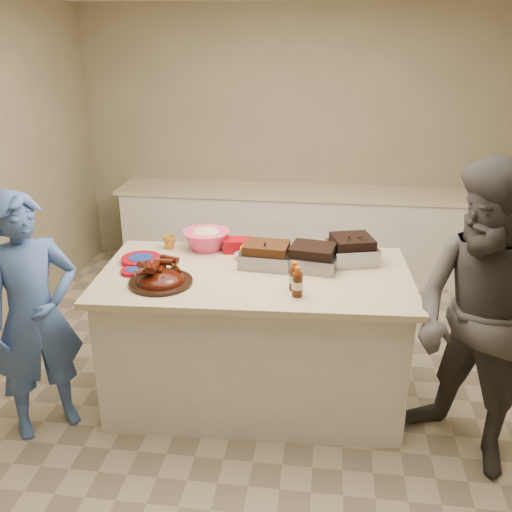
# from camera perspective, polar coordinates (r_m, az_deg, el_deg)

# --- Properties ---
(room) EXTENTS (4.50, 5.00, 2.70)m
(room) POSITION_cam_1_polar(r_m,az_deg,el_deg) (4.30, 1.13, -12.85)
(room) COLOR #988D6A
(room) RESTS_ON ground
(back_counter) EXTENTS (3.60, 0.64, 0.90)m
(back_counter) POSITION_cam_1_polar(r_m,az_deg,el_deg) (6.07, 3.45, 2.56)
(back_counter) COLOR silver
(back_counter) RESTS_ON ground
(island) EXTENTS (2.08, 1.16, 0.96)m
(island) POSITION_cam_1_polar(r_m,az_deg,el_deg) (4.20, -0.09, -13.81)
(island) COLOR silver
(island) RESTS_ON ground
(rib_platter) EXTENTS (0.52, 0.52, 0.16)m
(rib_platter) POSITION_cam_1_polar(r_m,az_deg,el_deg) (3.62, -9.48, -2.74)
(rib_platter) COLOR #451105
(rib_platter) RESTS_ON island
(pulled_pork_tray) EXTENTS (0.36, 0.28, 0.10)m
(pulled_pork_tray) POSITION_cam_1_polar(r_m,az_deg,el_deg) (3.84, 1.04, -0.96)
(pulled_pork_tray) COLOR #47230F
(pulled_pork_tray) RESTS_ON island
(brisket_tray) EXTENTS (0.37, 0.33, 0.10)m
(brisket_tray) POSITION_cam_1_polar(r_m,az_deg,el_deg) (3.82, 5.64, -1.19)
(brisket_tray) COLOR black
(brisket_tray) RESTS_ON island
(roasting_pan) EXTENTS (0.38, 0.38, 0.12)m
(roasting_pan) POSITION_cam_1_polar(r_m,az_deg,el_deg) (3.97, 9.49, -0.50)
(roasting_pan) COLOR gray
(roasting_pan) RESTS_ON island
(coleslaw_bowl) EXTENTS (0.35, 0.35, 0.23)m
(coleslaw_bowl) POSITION_cam_1_polar(r_m,az_deg,el_deg) (4.15, -4.94, 0.74)
(coleslaw_bowl) COLOR #EC3F6E
(coleslaw_bowl) RESTS_ON island
(sausage_plate) EXTENTS (0.38, 0.38, 0.05)m
(sausage_plate) POSITION_cam_1_polar(r_m,az_deg,el_deg) (4.04, 3.41, 0.17)
(sausage_plate) COLOR silver
(sausage_plate) RESTS_ON island
(mac_cheese_dish) EXTENTS (0.36, 0.30, 0.08)m
(mac_cheese_dish) POSITION_cam_1_polar(r_m,az_deg,el_deg) (4.08, 8.40, 0.20)
(mac_cheese_dish) COLOR orange
(mac_cheese_dish) RESTS_ON island
(bbq_bottle_a) EXTENTS (0.06, 0.06, 0.18)m
(bbq_bottle_a) POSITION_cam_1_polar(r_m,az_deg,el_deg) (3.50, 3.81, -3.36)
(bbq_bottle_a) COLOR #3A1C0C
(bbq_bottle_a) RESTS_ON island
(bbq_bottle_b) EXTENTS (0.07, 0.07, 0.19)m
(bbq_bottle_b) POSITION_cam_1_polar(r_m,az_deg,el_deg) (3.42, 4.12, -4.02)
(bbq_bottle_b) COLOR #3A1C0C
(bbq_bottle_b) RESTS_ON island
(mustard_bottle) EXTENTS (0.05, 0.05, 0.12)m
(mustard_bottle) POSITION_cam_1_polar(r_m,az_deg,el_deg) (3.94, -1.30, -0.35)
(mustard_bottle) COLOR #D39100
(mustard_bottle) RESTS_ON island
(sauce_bowl) EXTENTS (0.13, 0.05, 0.13)m
(sauce_bowl) POSITION_cam_1_polar(r_m,az_deg,el_deg) (3.95, -1.28, -0.29)
(sauce_bowl) COLOR silver
(sauce_bowl) RESTS_ON island
(plate_stack_large) EXTENTS (0.28, 0.28, 0.03)m
(plate_stack_large) POSITION_cam_1_polar(r_m,az_deg,el_deg) (3.98, -11.39, -0.58)
(plate_stack_large) COLOR #94040F
(plate_stack_large) RESTS_ON island
(plate_stack_small) EXTENTS (0.17, 0.17, 0.02)m
(plate_stack_small) POSITION_cam_1_polar(r_m,az_deg,el_deg) (3.81, -12.14, -1.65)
(plate_stack_small) COLOR #94040F
(plate_stack_small) RESTS_ON island
(plastic_cup) EXTENTS (0.10, 0.10, 0.10)m
(plastic_cup) POSITION_cam_1_polar(r_m,az_deg,el_deg) (4.19, -8.62, 0.77)
(plastic_cup) COLOR #A47420
(plastic_cup) RESTS_ON island
(basket_stack) EXTENTS (0.20, 0.16, 0.09)m
(basket_stack) POSITION_cam_1_polar(r_m,az_deg,el_deg) (4.09, -1.92, 0.48)
(basket_stack) COLOR #94040F
(basket_stack) RESTS_ON island
(guest_blue) EXTENTS (1.50, 1.57, 0.38)m
(guest_blue) POSITION_cam_1_polar(r_m,az_deg,el_deg) (4.19, -19.79, -15.45)
(guest_blue) COLOR #3F5FA4
(guest_blue) RESTS_ON ground
(guest_gray) EXTENTS (1.95, 1.92, 0.70)m
(guest_gray) POSITION_cam_1_polar(r_m,az_deg,el_deg) (3.94, 19.90, -18.14)
(guest_gray) COLOR #474441
(guest_gray) RESTS_ON ground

